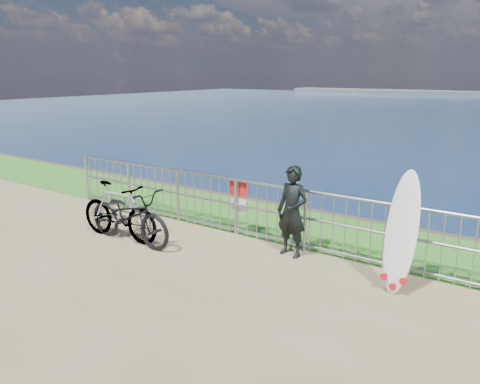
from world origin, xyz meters
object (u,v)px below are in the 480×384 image
Objects in this scene: bicycle_far at (119,211)px; bicycle_near at (129,216)px; surfer at (292,212)px; surfboard at (401,237)px.

bicycle_near is at bearing -96.06° from bicycle_far.
bicycle_near is at bearing -150.58° from surfer.
bicycle_near is (-2.78, -1.16, -0.27)m from surfer.
surfer is at bearing -66.48° from bicycle_near.
surfboard reaches higher than bicycle_near.
surfboard is at bearing -78.98° from bicycle_near.
bicycle_near is (-4.70, -0.84, -0.30)m from surfboard.
bicycle_near is 1.09× the size of bicycle_far.
bicycle_near is at bearing -169.89° from surfboard.
surfboard is 0.97× the size of bicycle_far.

